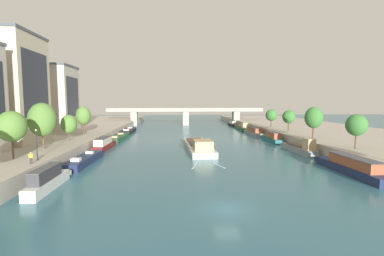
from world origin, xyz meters
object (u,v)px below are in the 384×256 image
(moored_boat_left_gap_after, at_px, (128,131))
(tree_right_distant, at_px, (314,118))
(moored_boat_right_end, at_px, (272,137))
(tree_right_far, at_px, (289,117))
(moored_boat_right_gap_after, at_px, (242,127))
(moored_boat_left_upstream, at_px, (118,137))
(tree_left_far, at_px, (42,120))
(tree_left_midway, at_px, (11,126))
(moored_boat_left_far, at_px, (85,160))
(moored_boat_right_midway, at_px, (254,132))
(tree_left_end_of_row, at_px, (83,116))
(moored_boat_right_upstream, at_px, (232,124))
(lamppost_left_bank, at_px, (37,143))
(moored_boat_left_lone, at_px, (104,144))
(tree_right_midway, at_px, (271,115))
(tree_right_by_lamp, at_px, (356,125))
(moored_boat_right_lone, at_px, (352,166))
(barge_midriver, at_px, (198,145))
(moored_boat_left_second, at_px, (48,180))
(person_on_quay, at_px, (31,157))
(bridge_far, at_px, (186,114))
(moored_boat_right_far, at_px, (300,148))
(tree_left_second, at_px, (69,124))

(moored_boat_left_gap_after, xyz_separation_m, tree_right_distant, (48.37, -35.56, 6.48))
(moored_boat_right_end, relative_size, tree_right_far, 2.10)
(moored_boat_right_gap_after, bearing_deg, tree_right_far, -77.67)
(moored_boat_right_gap_after, bearing_deg, moored_boat_right_end, -89.92)
(moored_boat_left_upstream, xyz_separation_m, tree_left_far, (-7.53, -28.21, 6.93))
(tree_left_midway, distance_m, tree_right_far, 65.41)
(moored_boat_left_far, relative_size, tree_right_distant, 1.95)
(moored_boat_right_midway, height_order, tree_left_end_of_row, tree_left_end_of_row)
(moored_boat_right_upstream, xyz_separation_m, tree_left_midway, (-49.53, -78.85, 6.11))
(moored_boat_left_upstream, distance_m, lamppost_left_bank, 39.06)
(moored_boat_right_midway, height_order, moored_boat_right_upstream, moored_boat_right_upstream)
(moored_boat_left_lone, bearing_deg, tree_right_midway, 28.55)
(moored_boat_left_upstream, bearing_deg, moored_boat_left_far, -89.34)
(tree_right_by_lamp, bearing_deg, moored_boat_right_lone, -126.71)
(tree_right_midway, distance_m, lamppost_left_bank, 71.24)
(barge_midriver, distance_m, moored_boat_right_upstream, 62.75)
(tree_right_far, bearing_deg, moored_boat_left_lone, -165.39)
(moored_boat_left_second, xyz_separation_m, moored_boat_right_gap_after, (41.74, 69.16, -0.30))
(moored_boat_left_far, xyz_separation_m, moored_boat_right_end, (41.89, 23.40, 0.49))
(moored_boat_left_lone, relative_size, tree_right_midway, 2.12)
(moored_boat_left_lone, distance_m, person_on_quay, 25.16)
(tree_left_midway, bearing_deg, tree_left_far, 89.74)
(moored_boat_right_lone, relative_size, tree_left_midway, 2.19)
(bridge_far, bearing_deg, person_on_quay, -105.77)
(moored_boat_right_upstream, relative_size, tree_left_far, 1.22)
(moored_boat_right_far, xyz_separation_m, bridge_far, (-21.11, 69.38, 4.08))
(moored_boat_left_upstream, height_order, tree_right_far, tree_right_far)
(moored_boat_left_second, xyz_separation_m, moored_boat_right_far, (41.89, 21.37, -0.16))
(moored_boat_right_far, relative_size, tree_right_midway, 2.20)
(moored_boat_right_gap_after, distance_m, tree_right_by_lamp, 57.36)
(tree_right_midway, bearing_deg, moored_boat_right_end, -109.11)
(tree_left_midway, bearing_deg, moored_boat_left_gap_after, 82.38)
(moored_boat_right_end, height_order, tree_left_end_of_row, tree_left_end_of_row)
(barge_midriver, distance_m, tree_left_second, 28.58)
(moored_boat_left_second, xyz_separation_m, moored_boat_right_midway, (41.52, 53.03, -0.16))
(tree_left_end_of_row, xyz_separation_m, person_on_quay, (3.93, -33.87, -3.89))
(moored_boat_right_midway, relative_size, tree_right_by_lamp, 2.29)
(moored_boat_left_upstream, bearing_deg, tree_right_far, -4.05)
(moored_boat_right_midway, xyz_separation_m, tree_left_end_of_row, (-49.24, -15.40, 6.14))
(tree_right_far, height_order, lamppost_left_bank, tree_right_far)
(moored_boat_left_second, xyz_separation_m, moored_boat_left_gap_after, (-0.57, 62.88, -0.59))
(tree_left_midway, distance_m, tree_right_midway, 73.37)
(moored_boat_right_far, height_order, moored_boat_right_midway, moored_boat_right_far)
(moored_boat_right_end, bearing_deg, lamppost_left_bank, -145.37)
(moored_boat_right_gap_after, relative_size, lamppost_left_bank, 3.79)
(moored_boat_right_upstream, bearing_deg, moored_boat_left_far, -120.07)
(moored_boat_left_upstream, bearing_deg, moored_boat_right_gap_after, 30.17)
(moored_boat_left_far, relative_size, tree_left_end_of_row, 1.95)
(moored_boat_left_far, distance_m, moored_boat_left_lone, 14.42)
(moored_boat_right_gap_after, xyz_separation_m, moored_boat_right_upstream, (-0.24, 16.90, 0.14))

